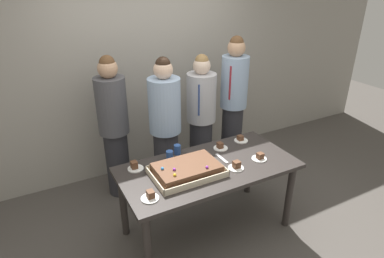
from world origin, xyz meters
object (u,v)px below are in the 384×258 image
at_px(plated_slice_far_right, 135,167).
at_px(sheet_cake, 187,170).
at_px(cake_server_utensil, 222,158).
at_px(person_striped_tie_right, 201,118).
at_px(plated_slice_near_left, 150,196).
at_px(plated_slice_far_left, 260,157).
at_px(plated_slice_near_right, 220,147).
at_px(plated_slice_center_front, 241,139).
at_px(drink_cup_middle, 177,150).
at_px(person_green_shirt_behind, 114,127).
at_px(person_far_right_suit, 233,104).
at_px(party_table, 208,174).
at_px(plated_slice_center_back, 236,166).
at_px(drink_cup_nearest, 170,156).
at_px(person_serving_front, 165,130).

bearing_deg(plated_slice_far_right, sheet_cake, -38.19).
xyz_separation_m(cake_server_utensil, person_striped_tie_right, (0.25, 0.86, 0.06)).
bearing_deg(cake_server_utensil, plated_slice_near_left, -162.91).
bearing_deg(plated_slice_far_left, person_striped_tie_right, 94.38).
distance_m(plated_slice_near_right, plated_slice_center_front, 0.30).
bearing_deg(drink_cup_middle, person_green_shirt_behind, 121.32).
xyz_separation_m(plated_slice_far_right, person_far_right_suit, (1.53, 0.62, 0.14)).
relative_size(party_table, person_green_shirt_behind, 1.01).
bearing_deg(party_table, drink_cup_middle, 114.73).
distance_m(party_table, plated_slice_far_left, 0.54).
bearing_deg(plated_slice_near_right, person_far_right_suit, 47.34).
height_order(sheet_cake, person_green_shirt_behind, person_green_shirt_behind).
bearing_deg(plated_slice_center_front, plated_slice_near_right, -171.35).
xyz_separation_m(person_striped_tie_right, person_far_right_suit, (0.46, -0.01, 0.10)).
height_order(plated_slice_near_right, plated_slice_center_front, plated_slice_near_right).
relative_size(plated_slice_near_right, person_green_shirt_behind, 0.09).
height_order(plated_slice_center_back, cake_server_utensil, plated_slice_center_back).
bearing_deg(plated_slice_near_left, person_far_right_suit, 35.28).
relative_size(plated_slice_far_right, plated_slice_center_front, 1.00).
bearing_deg(sheet_cake, plated_slice_near_right, 26.85).
bearing_deg(sheet_cake, person_far_right_suit, 39.15).
distance_m(plated_slice_center_front, drink_cup_middle, 0.74).
xyz_separation_m(party_table, plated_slice_center_front, (0.58, 0.28, 0.12)).
relative_size(plated_slice_far_left, drink_cup_nearest, 1.50).
relative_size(sheet_cake, drink_cup_middle, 6.46).
xyz_separation_m(plated_slice_center_back, cake_server_utensil, (-0.02, 0.21, -0.02)).
height_order(plated_slice_near_left, drink_cup_nearest, drink_cup_nearest).
bearing_deg(plated_slice_near_right, person_green_shirt_behind, 136.75).
bearing_deg(plated_slice_far_left, person_far_right_suit, 69.61).
bearing_deg(person_green_shirt_behind, person_striped_tie_right, 63.12).
xyz_separation_m(sheet_cake, plated_slice_near_left, (-0.43, -0.18, -0.03)).
bearing_deg(plated_slice_far_left, person_serving_front, 126.56).
relative_size(drink_cup_middle, person_green_shirt_behind, 0.06).
bearing_deg(plated_slice_far_left, plated_slice_near_right, 121.43).
bearing_deg(plated_slice_center_front, cake_server_utensil, -149.51).
xyz_separation_m(party_table, person_green_shirt_behind, (-0.60, 1.08, 0.20)).
xyz_separation_m(plated_slice_center_back, drink_cup_middle, (-0.37, 0.51, 0.03)).
height_order(plated_slice_far_right, drink_cup_middle, drink_cup_middle).
bearing_deg(person_striped_tie_right, plated_slice_center_back, 24.02).
bearing_deg(person_green_shirt_behind, drink_cup_middle, 13.53).
relative_size(plated_slice_near_left, cake_server_utensil, 0.75).
xyz_separation_m(plated_slice_near_right, person_far_right_suit, (0.61, 0.66, 0.15)).
bearing_deg(sheet_cake, person_striped_tie_right, 54.16).
bearing_deg(drink_cup_middle, sheet_cake, -102.85).
bearing_deg(plated_slice_near_right, drink_cup_nearest, 176.67).
bearing_deg(person_far_right_suit, drink_cup_middle, -11.70).
bearing_deg(plated_slice_far_right, plated_slice_center_back, -27.41).
relative_size(plated_slice_center_back, person_far_right_suit, 0.08).
height_order(plated_slice_center_back, drink_cup_middle, drink_cup_middle).
relative_size(party_table, plated_slice_far_left, 11.37).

